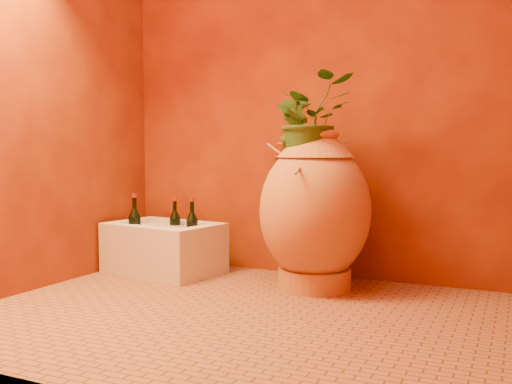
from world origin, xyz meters
The scene contains 11 objects.
floor centered at (0.00, 0.00, 0.00)m, with size 2.50×2.50×0.00m, color brown.
wall_back centered at (0.00, 1.00, 1.25)m, with size 2.50×0.02×2.50m, color #5A1705.
wall_left centered at (-1.25, 0.00, 1.25)m, with size 0.02×2.00×2.50m, color #5A1705.
amphora centered at (0.16, 0.65, 0.45)m, with size 0.64×0.65×0.90m.
stone_basin centered at (-0.85, 0.64, 0.15)m, with size 0.76×0.58×0.32m.
wine_bottle_a centered at (-0.64, 0.65, 0.29)m, with size 0.08×0.08×0.31m.
wine_bottle_b centered at (-1.00, 0.54, 0.30)m, with size 0.08×0.08×0.33m.
wine_bottle_c centered at (-0.81, 0.72, 0.29)m, with size 0.07×0.07×0.30m.
wall_tap centered at (-0.16, 0.91, 0.75)m, with size 0.08×0.16×0.18m.
plant_main centered at (0.13, 0.64, 0.96)m, with size 0.45×0.39×0.50m, color #264C1B.
plant_side centered at (0.07, 0.60, 0.88)m, with size 0.20×0.16×0.37m, color #264C1B.
Camera 1 is at (1.22, -2.38, 0.77)m, focal length 40.00 mm.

